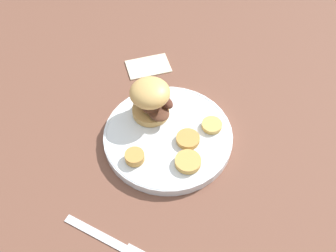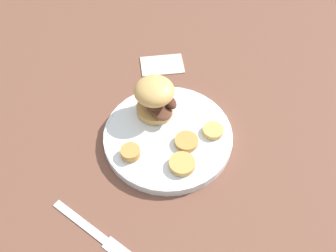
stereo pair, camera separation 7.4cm
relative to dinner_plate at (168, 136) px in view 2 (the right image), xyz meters
name	(u,v)px [view 2 (the right image)]	position (x,y,z in m)	size (l,w,h in m)	color
ground_plane	(168,139)	(0.00, 0.00, -0.01)	(4.00, 4.00, 0.00)	brown
dinner_plate	(168,136)	(0.00, 0.00, 0.00)	(0.27, 0.27, 0.02)	white
sandwich	(156,98)	(0.04, 0.05, 0.05)	(0.09, 0.10, 0.09)	tan
potato_round_0	(213,131)	(0.04, -0.08, 0.01)	(0.04, 0.04, 0.01)	tan
potato_round_1	(186,141)	(-0.01, -0.04, 0.02)	(0.05, 0.05, 0.01)	#BC8942
potato_round_2	(130,152)	(-0.08, 0.05, 0.02)	(0.04, 0.04, 0.02)	#BC8942
potato_round_3	(182,164)	(-0.06, -0.06, 0.02)	(0.05, 0.05, 0.01)	tan
fork	(93,232)	(-0.24, 0.04, -0.01)	(0.06, 0.19, 0.00)	silver
napkin	(162,65)	(0.20, 0.11, -0.01)	(0.10, 0.07, 0.01)	beige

